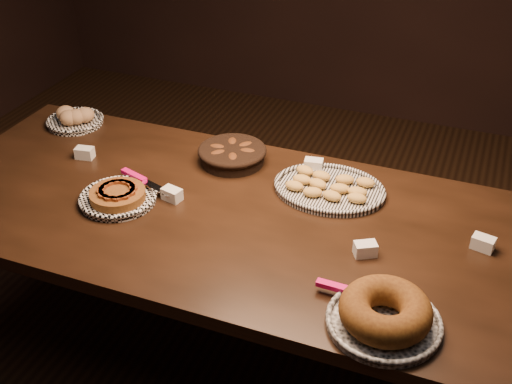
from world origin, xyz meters
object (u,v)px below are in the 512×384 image
(apple_tart_plate, at_px, (118,196))
(madeleine_platter, at_px, (329,188))
(buffet_table, at_px, (247,233))
(bundt_cake_plate, at_px, (385,314))

(apple_tart_plate, relative_size, madeleine_platter, 0.81)
(buffet_table, relative_size, bundt_cake_plate, 6.30)
(buffet_table, height_order, madeleine_platter, madeleine_platter)
(buffet_table, distance_m, madeleine_platter, 0.35)
(buffet_table, bearing_deg, madeleine_platter, 48.12)
(apple_tart_plate, relative_size, bundt_cake_plate, 0.86)
(apple_tart_plate, height_order, madeleine_platter, apple_tart_plate)
(apple_tart_plate, xyz_separation_m, bundt_cake_plate, (1.01, -0.27, 0.02))
(apple_tart_plate, xyz_separation_m, madeleine_platter, (0.68, 0.33, -0.00))
(madeleine_platter, bearing_deg, apple_tart_plate, -167.21)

